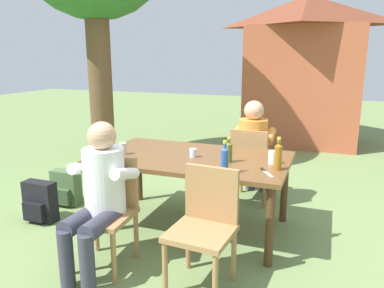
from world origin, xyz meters
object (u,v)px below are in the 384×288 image
at_px(chair_near_left, 108,205).
at_px(brick_kiosk, 304,67).
at_px(dining_table, 192,164).
at_px(bottle_olive, 229,151).
at_px(chair_near_right, 205,221).
at_px(backpack_by_near_side, 40,203).
at_px(person_in_plaid_shirt, 99,190).
at_px(cup_steel, 123,149).
at_px(table_knife, 266,172).
at_px(bottle_amber, 278,156).
at_px(bottle_blue, 225,159).
at_px(person_in_white_shirt, 254,145).
at_px(cup_white, 273,158).
at_px(cup_glass, 193,153).
at_px(chair_far_right, 251,162).
at_px(backpack_by_far_side, 66,189).

height_order(chair_near_left, brick_kiosk, brick_kiosk).
distance_m(dining_table, bottle_olive, 0.42).
relative_size(chair_near_right, backpack_by_near_side, 2.08).
height_order(dining_table, chair_near_right, chair_near_right).
relative_size(dining_table, person_in_plaid_shirt, 1.54).
height_order(chair_near_right, cup_steel, chair_near_right).
distance_m(cup_steel, table_knife, 1.41).
height_order(bottle_amber, bottle_blue, bottle_amber).
bearing_deg(cup_steel, dining_table, 14.35).
xyz_separation_m(dining_table, table_knife, (0.75, -0.26, 0.08)).
relative_size(person_in_white_shirt, cup_white, 10.27).
xyz_separation_m(chair_near_left, person_in_white_shirt, (0.82, 1.78, 0.17)).
height_order(chair_near_right, table_knife, chair_near_right).
distance_m(bottle_amber, cup_steel, 1.48).
bearing_deg(table_knife, cup_glass, 162.07).
bearing_deg(person_in_plaid_shirt, chair_far_right, 65.40).
relative_size(backpack_by_near_side, backpack_by_far_side, 1.05).
bearing_deg(backpack_by_near_side, chair_near_right, -11.98).
bearing_deg(chair_near_right, person_in_white_shirt, 90.20).
height_order(cup_white, backpack_by_far_side, cup_white).
height_order(dining_table, chair_far_right, chair_far_right).
height_order(chair_near_right, backpack_by_far_side, chair_near_right).
relative_size(backpack_by_far_side, brick_kiosk, 0.15).
distance_m(bottle_blue, table_knife, 0.36).
bearing_deg(backpack_by_near_side, person_in_plaid_shirt, -25.26).
xyz_separation_m(dining_table, chair_far_right, (0.40, 0.83, -0.16)).
bearing_deg(cup_steel, person_in_white_shirt, 46.21).
bearing_deg(brick_kiosk, person_in_white_shirt, -94.15).
bearing_deg(backpack_by_near_side, cup_glass, 14.72).
distance_m(chair_near_right, backpack_by_far_side, 2.16).
bearing_deg(bottle_olive, cup_glass, 172.61).
bearing_deg(bottle_olive, person_in_plaid_shirt, -132.19).
distance_m(person_in_white_shirt, cup_steel, 1.54).
bearing_deg(person_in_plaid_shirt, backpack_by_far_side, 139.49).
xyz_separation_m(chair_near_right, bottle_olive, (-0.04, 0.76, 0.34)).
relative_size(person_in_white_shirt, table_knife, 5.50).
relative_size(cup_white, cup_glass, 1.40).
height_order(bottle_amber, table_knife, bottle_amber).
relative_size(dining_table, chair_near_left, 2.09).
height_order(bottle_amber, backpack_by_far_side, bottle_amber).
xyz_separation_m(person_in_white_shirt, bottle_olive, (-0.03, -1.01, 0.17)).
height_order(chair_far_right, cup_glass, chair_far_right).
bearing_deg(dining_table, cup_steel, -165.65).
distance_m(chair_far_right, chair_near_right, 1.67).
distance_m(cup_steel, brick_kiosk, 4.71).
bearing_deg(chair_far_right, bottle_olive, -91.53).
height_order(table_knife, brick_kiosk, brick_kiosk).
bearing_deg(person_in_white_shirt, person_in_plaid_shirt, -113.48).
xyz_separation_m(bottle_olive, cup_glass, (-0.36, 0.05, -0.06)).
relative_size(bottle_amber, brick_kiosk, 0.10).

